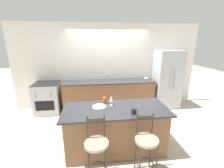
{
  "coord_description": "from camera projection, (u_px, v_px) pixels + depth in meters",
  "views": [
    {
      "loc": [
        -0.49,
        -4.24,
        2.14
      ],
      "look_at": [
        -0.03,
        -0.65,
        1.11
      ],
      "focal_mm": 24.0,
      "sensor_mm": 36.0,
      "label": 1
    }
  ],
  "objects": [
    {
      "name": "sink_faucet",
      "position": [
        109.0,
        76.0,
        4.92
      ],
      "size": [
        0.02,
        0.13,
        0.22
      ],
      "color": "#ADAFB5",
      "rests_on": "back_counter"
    },
    {
      "name": "pumpkin_decoration",
      "position": [
        146.0,
        78.0,
        4.91
      ],
      "size": [
        0.13,
        0.13,
        0.12
      ],
      "color": "beige",
      "rests_on": "back_counter"
    },
    {
      "name": "tumbler_cup",
      "position": [
        104.0,
        100.0,
        3.07
      ],
      "size": [
        0.08,
        0.08,
        0.13
      ],
      "color": "red",
      "rests_on": "kitchen_island"
    },
    {
      "name": "wine_glass",
      "position": [
        112.0,
        99.0,
        2.95
      ],
      "size": [
        0.08,
        0.08,
        0.2
      ],
      "color": "white",
      "rests_on": "kitchen_island"
    },
    {
      "name": "back_counter",
      "position": [
        109.0,
        95.0,
        4.9
      ],
      "size": [
        2.92,
        0.64,
        0.92
      ],
      "color": "brown",
      "rests_on": "ground_plane"
    },
    {
      "name": "oven_range",
      "position": [
        48.0,
        98.0,
        4.61
      ],
      "size": [
        0.73,
        0.7,
        0.94
      ],
      "color": "#B7B7BC",
      "rests_on": "ground_plane"
    },
    {
      "name": "bar_stool_far",
      "position": [
        146.0,
        145.0,
        2.38
      ],
      "size": [
        0.37,
        0.37,
        1.05
      ],
      "color": "#332D28",
      "rests_on": "ground_plane"
    },
    {
      "name": "refrigerator",
      "position": [
        167.0,
        79.0,
        4.94
      ],
      "size": [
        0.79,
        0.71,
        1.87
      ],
      "color": "#ADAFB5",
      "rests_on": "ground_plane"
    },
    {
      "name": "coffee_mug",
      "position": [
        134.0,
        111.0,
        2.63
      ],
      "size": [
        0.12,
        0.09,
        0.1
      ],
      "color": "#232326",
      "rests_on": "kitchen_island"
    },
    {
      "name": "bar_stool_near",
      "position": [
        97.0,
        149.0,
        2.29
      ],
      "size": [
        0.37,
        0.37,
        1.05
      ],
      "color": "#332D28",
      "rests_on": "ground_plane"
    },
    {
      "name": "wall_back",
      "position": [
        108.0,
        66.0,
        4.94
      ],
      "size": [
        6.0,
        0.07,
        2.7
      ],
      "color": "silver",
      "rests_on": "ground_plane"
    },
    {
      "name": "ground_plane",
      "position": [
        111.0,
        112.0,
        4.68
      ],
      "size": [
        18.0,
        18.0,
        0.0
      ],
      "primitive_type": "plane",
      "color": "beige"
    },
    {
      "name": "dinner_plate",
      "position": [
        99.0,
        106.0,
        2.92
      ],
      "size": [
        0.28,
        0.28,
        0.02
      ],
      "color": "white",
      "rests_on": "kitchen_island"
    },
    {
      "name": "kitchen_island",
      "position": [
        116.0,
        129.0,
        2.97
      ],
      "size": [
        2.0,
        0.86,
        0.91
      ],
      "color": "brown",
      "rests_on": "ground_plane"
    }
  ]
}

